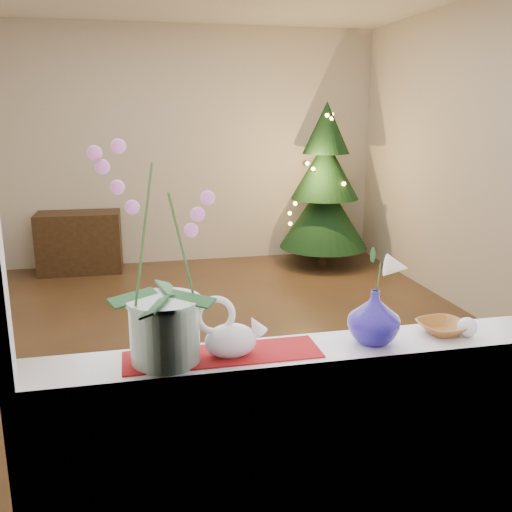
{
  "coord_description": "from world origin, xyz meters",
  "views": [
    {
      "loc": [
        -0.68,
        -4.22,
        1.76
      ],
      "look_at": [
        -0.04,
        -1.4,
        1.02
      ],
      "focal_mm": 40.0,
      "sensor_mm": 36.0,
      "label": 1
    }
  ],
  "objects_px": {
    "paperweight": "(467,327)",
    "xmas_tree": "(325,186)",
    "swan": "(231,328)",
    "side_table": "(80,242)",
    "orchid_pot": "(162,256)",
    "amber_dish": "(443,328)",
    "blue_vase": "(374,313)"
  },
  "relations": [
    {
      "from": "paperweight",
      "to": "xmas_tree",
      "type": "xyz_separation_m",
      "value": [
        0.95,
        4.35,
        -0.03
      ]
    },
    {
      "from": "paperweight",
      "to": "xmas_tree",
      "type": "bearing_deg",
      "value": 77.64
    },
    {
      "from": "swan",
      "to": "side_table",
      "type": "xyz_separation_m",
      "value": [
        -0.88,
        4.63,
        -0.69
      ]
    },
    {
      "from": "swan",
      "to": "side_table",
      "type": "distance_m",
      "value": 4.77
    },
    {
      "from": "orchid_pot",
      "to": "amber_dish",
      "type": "relative_size",
      "value": 4.76
    },
    {
      "from": "paperweight",
      "to": "amber_dish",
      "type": "xyz_separation_m",
      "value": [
        -0.07,
        0.05,
        -0.02
      ]
    },
    {
      "from": "paperweight",
      "to": "side_table",
      "type": "relative_size",
      "value": 0.08
    },
    {
      "from": "orchid_pot",
      "to": "paperweight",
      "type": "height_order",
      "value": "orchid_pot"
    },
    {
      "from": "paperweight",
      "to": "swan",
      "type": "bearing_deg",
      "value": 178.83
    },
    {
      "from": "paperweight",
      "to": "amber_dish",
      "type": "relative_size",
      "value": 0.48
    },
    {
      "from": "blue_vase",
      "to": "xmas_tree",
      "type": "relative_size",
      "value": 0.13
    },
    {
      "from": "amber_dish",
      "to": "xmas_tree",
      "type": "distance_m",
      "value": 4.42
    },
    {
      "from": "paperweight",
      "to": "amber_dish",
      "type": "distance_m",
      "value": 0.09
    },
    {
      "from": "side_table",
      "to": "amber_dish",
      "type": "bearing_deg",
      "value": -67.73
    },
    {
      "from": "orchid_pot",
      "to": "side_table",
      "type": "distance_m",
      "value": 4.77
    },
    {
      "from": "swan",
      "to": "xmas_tree",
      "type": "xyz_separation_m",
      "value": [
        1.87,
        4.33,
        -0.1
      ]
    },
    {
      "from": "blue_vase",
      "to": "amber_dish",
      "type": "xyz_separation_m",
      "value": [
        0.3,
        0.02,
        -0.1
      ]
    },
    {
      "from": "side_table",
      "to": "blue_vase",
      "type": "bearing_deg",
      "value": -71.19
    },
    {
      "from": "blue_vase",
      "to": "side_table",
      "type": "height_order",
      "value": "blue_vase"
    },
    {
      "from": "paperweight",
      "to": "amber_dish",
      "type": "bearing_deg",
      "value": 145.54
    },
    {
      "from": "amber_dish",
      "to": "side_table",
      "type": "xyz_separation_m",
      "value": [
        -1.73,
        4.6,
        -0.6
      ]
    },
    {
      "from": "orchid_pot",
      "to": "paperweight",
      "type": "relative_size",
      "value": 9.94
    },
    {
      "from": "blue_vase",
      "to": "side_table",
      "type": "xyz_separation_m",
      "value": [
        -1.43,
        4.62,
        -0.7
      ]
    },
    {
      "from": "swan",
      "to": "xmas_tree",
      "type": "height_order",
      "value": "xmas_tree"
    },
    {
      "from": "orchid_pot",
      "to": "paperweight",
      "type": "xyz_separation_m",
      "value": [
        1.14,
        -0.03,
        -0.34
      ]
    },
    {
      "from": "swan",
      "to": "blue_vase",
      "type": "distance_m",
      "value": 0.54
    },
    {
      "from": "swan",
      "to": "xmas_tree",
      "type": "bearing_deg",
      "value": 42.46
    },
    {
      "from": "amber_dish",
      "to": "side_table",
      "type": "relative_size",
      "value": 0.18
    },
    {
      "from": "orchid_pot",
      "to": "swan",
      "type": "relative_size",
      "value": 2.99
    },
    {
      "from": "xmas_tree",
      "to": "orchid_pot",
      "type": "bearing_deg",
      "value": -115.88
    },
    {
      "from": "orchid_pot",
      "to": "side_table",
      "type": "bearing_deg",
      "value": 98.09
    },
    {
      "from": "blue_vase",
      "to": "paperweight",
      "type": "distance_m",
      "value": 0.38
    }
  ]
}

